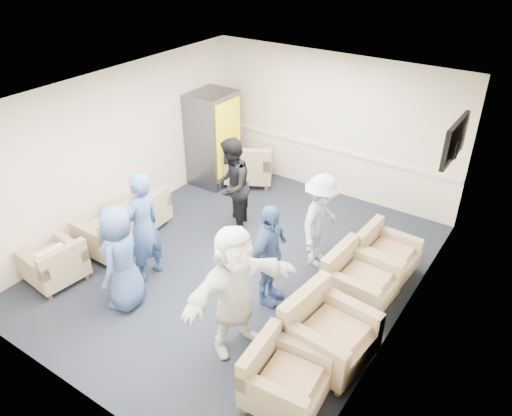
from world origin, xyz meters
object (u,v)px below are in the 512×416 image
Objects in this scene: armchair_left_far at (143,212)px; vending_machine at (214,138)px; armchair_right_near at (282,380)px; person_mid_left at (143,228)px; person_front_right at (235,290)px; armchair_right_far at (383,255)px; armchair_left_near at (56,265)px; armchair_left_mid at (112,235)px; armchair_right_midfar at (356,282)px; armchair_corner at (249,166)px; person_front_left at (121,258)px; person_back_right at (321,221)px; person_back_left at (231,186)px; person_mid_right at (269,256)px; armchair_right_midnear at (325,334)px.

vending_machine is at bearing 177.46° from armchair_left_far.
armchair_right_near is at bearing -44.34° from vending_machine.
person_front_right is (1.92, -0.39, 0.01)m from person_mid_left.
person_front_right is (-0.98, -2.44, 0.56)m from armchair_right_far.
armchair_left_near is at bearing -48.52° from person_mid_left.
armchair_right_midfar is (3.73, 1.09, 0.01)m from armchair_left_mid.
person_front_left is (0.67, -3.98, 0.41)m from armchair_corner.
person_back_right reaches higher than armchair_left_far.
person_back_right is (1.97, 1.74, -0.11)m from person_mid_left.
armchair_corner is (-3.33, 4.18, 0.04)m from armchair_right_near.
person_back_left is (0.75, -1.60, 0.47)m from armchair_corner.
vending_machine is (-3.96, 3.87, 0.61)m from armchair_right_near.
armchair_right_far is 0.53× the size of person_front_left.
person_back_left is at bearing 47.38° from person_mid_right.
armchair_right_far is (0.05, 2.86, -0.01)m from armchair_right_near.
armchair_left_mid is at bearing 94.90° from person_mid_right.
armchair_left_near is at bearing 129.50° from armchair_right_far.
armchair_left_near is at bearing -3.88° from armchair_left_far.
armchair_corner is 0.81× the size of person_mid_right.
person_mid_right is at bearing 72.22° from armchair_right_midnear.
armchair_right_midnear is at bearing -171.21° from armchair_right_midfar.
person_back_right is at bearing 137.27° from armchair_left_near.
armchair_left_mid is 0.83× the size of armchair_right_midnear.
person_front_right reaches higher than person_mid_left.
person_back_left is (1.28, 2.64, 0.54)m from armchair_left_near.
armchair_right_midnear reaches higher than armchair_right_midfar.
armchair_left_far is 0.95× the size of armchair_right_near.
armchair_left_mid is 0.49× the size of person_front_right.
armchair_right_near is at bearing -146.34° from person_mid_right.
person_mid_right is at bearing 25.76° from person_front_right.
armchair_left_mid is at bearing -96.59° from person_mid_left.
armchair_corner reaches higher than armchair_left_far.
armchair_right_midfar is at bearing -60.76° from person_mid_right.
vending_machine is at bearing -179.32° from person_front_left.
person_back_right is at bearing 14.40° from armchair_right_near.
person_back_left is 1.98m from person_mid_right.
armchair_left_far is 0.45× the size of vending_machine.
person_mid_left is at bearing 178.62° from person_front_left.
person_back_left reaches higher than armchair_right_midnear.
person_mid_right is at bearing 168.14° from person_back_right.
armchair_left_mid is 0.51× the size of person_back_left.
armchair_left_mid is 3.32m from person_back_right.
armchair_right_near reaches higher than armchair_left_far.
armchair_corner is 0.80× the size of person_front_left.
armchair_right_near reaches higher than armchair_right_far.
person_back_left reaches higher than armchair_right_midfar.
armchair_corner is at bearing 178.97° from armchair_left_near.
vending_machine is (-4.01, 1.01, 0.62)m from armchair_right_far.
armchair_corner is at bearing 162.48° from armchair_left_far.
person_back_left is (0.27, 1.78, -0.03)m from person_mid_left.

